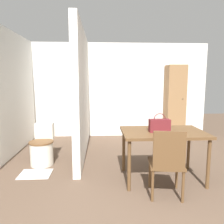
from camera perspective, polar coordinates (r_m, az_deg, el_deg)
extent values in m
cube|color=white|center=(5.96, -0.02, 5.69)|extent=(5.15, 0.12, 2.50)
cube|color=white|center=(4.56, -7.79, 4.86)|extent=(0.12, 2.69, 2.50)
cube|color=brown|center=(3.39, 13.17, -5.20)|extent=(1.23, 0.81, 0.04)
cylinder|color=brown|center=(3.07, 4.51, -13.84)|extent=(0.05, 0.05, 0.72)
cylinder|color=brown|center=(3.39, 23.88, -12.34)|extent=(0.05, 0.05, 0.72)
cylinder|color=brown|center=(3.71, 3.08, -9.89)|extent=(0.05, 0.05, 0.72)
cylinder|color=brown|center=(3.98, 19.37, -9.08)|extent=(0.05, 0.05, 0.72)
cube|color=brown|center=(3.02, 13.89, -13.00)|extent=(0.49, 0.49, 0.04)
cube|color=brown|center=(2.75, 14.74, -9.63)|extent=(0.39, 0.08, 0.47)
cylinder|color=brown|center=(3.26, 9.86, -15.53)|extent=(0.04, 0.04, 0.41)
cylinder|color=brown|center=(3.31, 16.54, -15.34)|extent=(0.04, 0.04, 0.41)
cylinder|color=brown|center=(2.92, 10.54, -18.45)|extent=(0.04, 0.04, 0.41)
cylinder|color=brown|center=(2.98, 18.06, -18.15)|extent=(0.04, 0.04, 0.41)
cylinder|color=silver|center=(4.20, -17.88, -10.32)|extent=(0.40, 0.40, 0.41)
cylinder|color=brown|center=(4.14, -18.02, -7.48)|extent=(0.43, 0.43, 0.02)
cube|color=silver|center=(4.36, -17.19, -4.72)|extent=(0.33, 0.18, 0.31)
cube|color=maroon|center=(3.30, 12.30, -3.49)|extent=(0.30, 0.13, 0.19)
torus|color=maroon|center=(3.28, 12.35, -1.88)|extent=(0.18, 0.01, 0.18)
cube|color=#997047|center=(6.01, 16.04, 2.57)|extent=(0.48, 0.43, 1.91)
sphere|color=black|center=(5.83, 18.03, 3.27)|extent=(0.02, 0.02, 0.02)
cube|color=silver|center=(3.89, -19.37, -15.03)|extent=(0.50, 0.38, 0.01)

